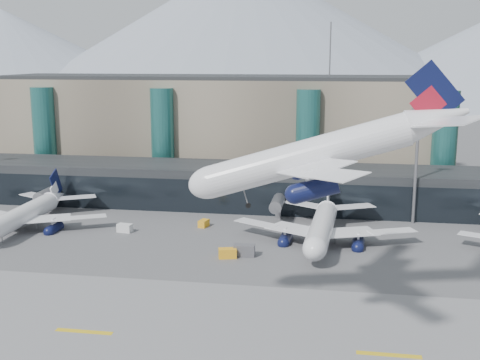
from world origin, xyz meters
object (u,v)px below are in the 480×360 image
Objects in this scene: lightmast_mid at (416,159)px; veh_b at (204,223)px; jet_parked_mid at (323,217)px; veh_h at (228,253)px; jet_parked_left at (31,206)px; hero_jet at (334,143)px; veh_a at (125,228)px; veh_g at (311,231)px; veh_c at (244,250)px.

lightmast_mid is 9.69× the size of veh_b.
jet_parked_mid is 22.69m from veh_h.
jet_parked_mid reaches higher than jet_parked_left.
veh_b is at bearing 118.49° from hero_jet.
jet_parked_mid is 41.66m from veh_a.
veh_h is at bearing 123.09° from hero_jet.
veh_g is at bearing -87.35° from jet_parked_left.
hero_jet reaches higher than veh_h.
veh_b is 0.67× the size of veh_c.
jet_parked_left is 9.21× the size of veh_c.
lightmast_mid is 49.10m from veh_h.
veh_g is 23.03m from veh_h.
hero_jet reaches higher than veh_b.
lightmast_mid is 0.66× the size of hero_jet.
veh_h is (-16.98, -14.56, -3.79)m from jet_parked_mid.
jet_parked_left reaches higher than veh_g.
lightmast_mid is 64.68m from veh_a.
jet_parked_mid is at bearing 89.81° from hero_jet.
lightmast_mid is 6.51× the size of veh_c.
hero_jet is 58.80m from veh_b.
jet_parked_left reaches higher than veh_h.
jet_parked_mid is at bearing -4.72° from veh_g.
veh_c is 1.20× the size of veh_h.
veh_b is at bearing -135.85° from veh_g.
lightmast_mid reaches higher than veh_c.
veh_b is 0.81× the size of veh_h.
jet_parked_mid reaches higher than veh_c.
hero_jet is 14.65× the size of veh_b.
jet_parked_mid is 19.53m from veh_c.
veh_g is (11.53, 16.41, -0.40)m from veh_c.
jet_parked_left is at bearing -128.62° from veh_g.
jet_parked_left is 11.75× the size of veh_a.
veh_a reaches higher than veh_g.
jet_parked_left is at bearing 148.06° from veh_h.
veh_a is 29.61m from veh_c.
hero_jet reaches higher than veh_a.
veh_a is 0.78× the size of veh_c.
hero_jet reaches higher than jet_parked_mid.
veh_g is at bearing 36.75° from veh_h.
veh_a is (-41.45, -1.56, -3.83)m from jet_parked_mid.
veh_a is (-43.31, 39.02, -24.58)m from hero_jet.
veh_c is at bearing -139.77° from lightmast_mid.
jet_parked_left is 0.94× the size of jet_parked_mid.
hero_jet is 9.84× the size of veh_c.
veh_c is (11.74, -18.00, 0.33)m from veh_b.
hero_jet is 63.27m from veh_a.
jet_parked_mid is 16.21× the size of veh_g.
hero_jet is 50.69m from veh_g.
veh_a is at bearing -164.41° from lightmast_mid.
veh_h is at bearing -141.77° from veh_b.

